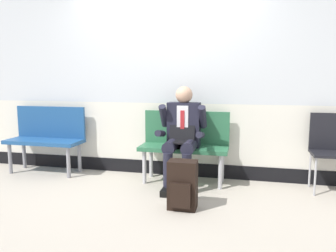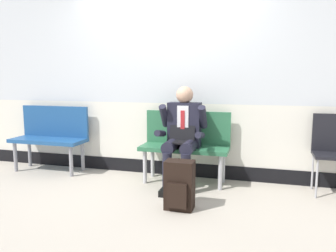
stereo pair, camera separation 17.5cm
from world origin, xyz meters
TOP-DOWN VIEW (x-y plane):
  - ground_plane at (0.00, 0.00)m, footprint 18.00×18.00m
  - station_wall at (0.00, 0.61)m, footprint 6.91×0.14m
  - bench_with_person at (0.31, 0.33)m, footprint 1.10×0.42m
  - bench_empty at (-1.67, 0.34)m, footprint 1.06×0.42m
  - person_seated at (0.31, 0.14)m, footprint 0.57×0.70m
  - backpack at (0.46, -0.58)m, footprint 0.29×0.23m
  - folding_chair at (2.00, 0.37)m, footprint 0.38×0.38m

SIDE VIEW (x-z plane):
  - ground_plane at x=0.00m, z-range 0.00..0.00m
  - backpack at x=0.46m, z-range -0.01..0.49m
  - bench_with_person at x=0.31m, z-range 0.07..0.97m
  - bench_empty at x=-1.67m, z-range 0.07..0.99m
  - folding_chair at x=2.00m, z-range 0.09..1.00m
  - person_seated at x=0.31m, z-range 0.04..1.26m
  - station_wall at x=0.00m, z-range -0.01..2.88m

